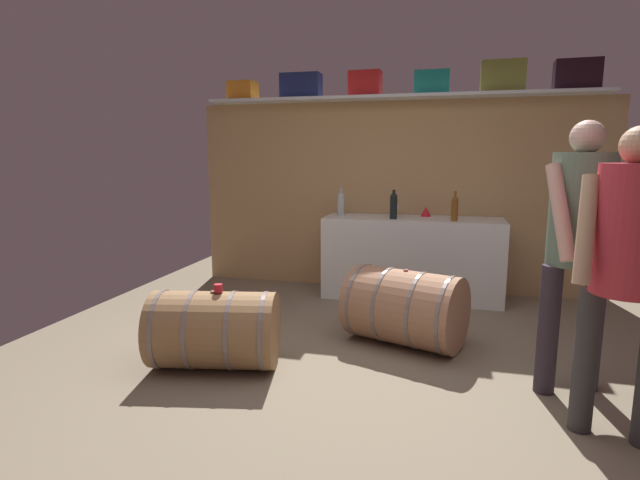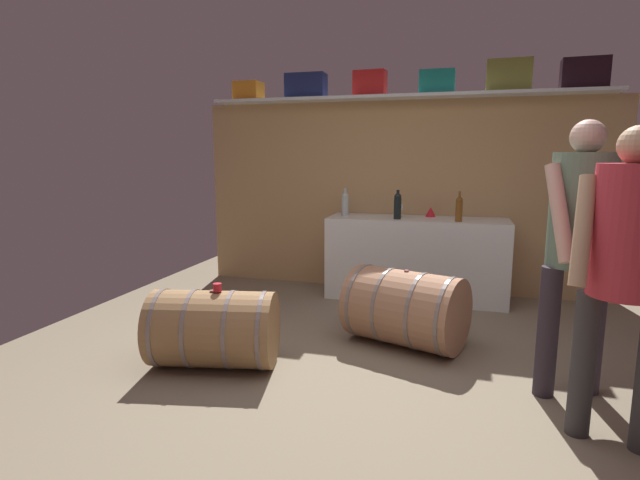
{
  "view_description": "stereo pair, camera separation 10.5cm",
  "coord_description": "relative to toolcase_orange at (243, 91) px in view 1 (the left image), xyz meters",
  "views": [
    {
      "loc": [
        0.51,
        -3.0,
        1.49
      ],
      "look_at": [
        -0.38,
        0.58,
        0.86
      ],
      "focal_mm": 27.6,
      "sensor_mm": 36.0,
      "label": 1
    },
    {
      "loc": [
        0.61,
        -2.98,
        1.49
      ],
      "look_at": [
        -0.38,
        0.58,
        0.86
      ],
      "focal_mm": 27.6,
      "sensor_mm": 36.0,
      "label": 2
    }
  ],
  "objects": [
    {
      "name": "toolcase_red",
      "position": [
        1.4,
        0.0,
        0.03
      ],
      "size": [
        0.35,
        0.21,
        0.27
      ],
      "primitive_type": "cube",
      "rotation": [
        0.0,
        0.0,
        -0.07
      ],
      "color": "red",
      "rests_on": "high_shelf_board"
    },
    {
      "name": "toolcase_orange",
      "position": [
        0.0,
        0.0,
        0.0
      ],
      "size": [
        0.3,
        0.26,
        0.2
      ],
      "primitive_type": "cube",
      "rotation": [
        0.0,
        0.0,
        -0.03
      ],
      "color": "orange",
      "rests_on": "high_shelf_board"
    },
    {
      "name": "tasting_cup",
      "position": [
        0.75,
        -2.35,
        -1.64
      ],
      "size": [
        0.06,
        0.06,
        0.06
      ],
      "primitive_type": "cylinder",
      "color": "red",
      "rests_on": "wine_barrel_near"
    },
    {
      "name": "wine_barrel_near",
      "position": [
        0.71,
        -2.35,
        -1.94
      ],
      "size": [
        0.96,
        0.7,
        0.56
      ],
      "rotation": [
        0.0,
        0.0,
        0.19
      ],
      "color": "#946E46",
      "rests_on": "ground"
    },
    {
      "name": "toolcase_black",
      "position": [
        3.46,
        0.0,
        0.04
      ],
      "size": [
        0.43,
        0.27,
        0.29
      ],
      "primitive_type": "cube",
      "rotation": [
        0.0,
        0.0,
        -0.07
      ],
      "color": "black",
      "rests_on": "high_shelf_board"
    },
    {
      "name": "visitor_tasting",
      "position": [
        3.17,
        -2.67,
        -1.22
      ],
      "size": [
        0.53,
        0.45,
        1.64
      ],
      "rotation": [
        0.0,
        0.0,
        2.86
      ],
      "color": "#343333",
      "rests_on": "ground"
    },
    {
      "name": "high_shelf_board",
      "position": [
        1.73,
        0.0,
        -0.12
      ],
      "size": [
        4.13,
        0.4,
        0.03
      ],
      "primitive_type": "cube",
      "color": "silver",
      "rests_on": "back_wall_panel"
    },
    {
      "name": "wine_barrel_far",
      "position": [
        1.99,
        -1.58,
        -1.92
      ],
      "size": [
        1.03,
        0.86,
        0.61
      ],
      "rotation": [
        0.0,
        0.0,
        -0.35
      ],
      "color": "#A47556",
      "rests_on": "ground"
    },
    {
      "name": "red_funnel",
      "position": [
        2.08,
        -0.03,
        -1.32
      ],
      "size": [
        0.11,
        0.11,
        0.1
      ],
      "primitive_type": "cone",
      "color": "red",
      "rests_on": "work_cabinet"
    },
    {
      "name": "toolcase_navy",
      "position": [
        0.69,
        0.0,
        0.03
      ],
      "size": [
        0.44,
        0.23,
        0.27
      ],
      "primitive_type": "cube",
      "rotation": [
        0.0,
        0.0,
        0.01
      ],
      "color": "navy",
      "rests_on": "high_shelf_board"
    },
    {
      "name": "toolcase_olive",
      "position": [
        2.78,
        0.0,
        0.05
      ],
      "size": [
        0.43,
        0.22,
        0.31
      ],
      "primitive_type": "cube",
      "rotation": [
        0.0,
        0.0,
        -0.04
      ],
      "color": "olive",
      "rests_on": "high_shelf_board"
    },
    {
      "name": "wine_bottle_amber",
      "position": [
        2.37,
        -0.37,
        -1.24
      ],
      "size": [
        0.07,
        0.07,
        0.3
      ],
      "color": "brown",
      "rests_on": "work_cabinet"
    },
    {
      "name": "work_cabinet",
      "position": [
        1.96,
        -0.21,
        -1.79
      ],
      "size": [
        1.84,
        0.6,
        0.85
      ],
      "primitive_type": "cube",
      "color": "white",
      "rests_on": "ground"
    },
    {
      "name": "wine_bottle_clear",
      "position": [
        1.18,
        -0.17,
        -1.23
      ],
      "size": [
        0.08,
        0.08,
        0.3
      ],
      "color": "#B3C1BF",
      "rests_on": "work_cabinet"
    },
    {
      "name": "wine_glass",
      "position": [
        1.76,
        -0.15,
        -1.27
      ],
      "size": [
        0.09,
        0.09,
        0.15
      ],
      "color": "white",
      "rests_on": "work_cabinet"
    },
    {
      "name": "toolcase_teal",
      "position": [
        2.1,
        0.0,
        0.02
      ],
      "size": [
        0.36,
        0.26,
        0.24
      ],
      "primitive_type": "cube",
      "rotation": [
        0.0,
        0.0,
        -0.02
      ],
      "color": "#168277",
      "rests_on": "high_shelf_board"
    },
    {
      "name": "back_wall_panel",
      "position": [
        1.73,
        0.15,
        -1.18
      ],
      "size": [
        4.49,
        0.1,
        2.09
      ],
      "primitive_type": "cube",
      "color": "tan",
      "rests_on": "ground"
    },
    {
      "name": "winemaker_pouring",
      "position": [
        3.07,
        -2.14,
        -1.18
      ],
      "size": [
        0.56,
        0.51,
        1.7
      ],
      "rotation": [
        0.0,
        0.0,
        -2.75
      ],
      "color": "#2F2731",
      "rests_on": "ground"
    },
    {
      "name": "wine_bottle_dark",
      "position": [
        1.76,
        -0.34,
        -1.23
      ],
      "size": [
        0.08,
        0.08,
        0.3
      ],
      "color": "black",
      "rests_on": "work_cabinet"
    },
    {
      "name": "ground_plane",
      "position": [
        1.73,
        -1.76,
        -2.23
      ],
      "size": [
        5.69,
        8.29,
        0.02
      ],
      "primitive_type": "cube",
      "color": "#7D705A"
    }
  ]
}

